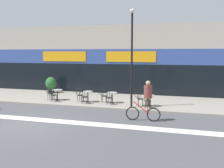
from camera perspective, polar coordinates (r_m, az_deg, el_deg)
ground_plane at (r=13.17m, az=-18.43°, el=-8.67°), size 120.00×120.00×0.00m
sidewalk_slab at (r=19.39m, az=-6.15°, el=-3.23°), size 40.00×5.50×0.12m
storefront_facade at (r=23.53m, az=-1.83°, el=5.32°), size 40.00×4.06×5.65m
bike_lane_stripe at (r=14.15m, az=-15.60°, el=-7.48°), size 36.00×0.70×0.01m
bistro_table_0 at (r=18.78m, az=-11.80°, el=-1.85°), size 0.72×0.72×0.74m
bistro_table_1 at (r=17.74m, az=-5.27°, el=-2.26°), size 0.66×0.66×0.74m
bistro_table_2 at (r=17.36m, az=0.02°, el=-2.49°), size 0.67×0.67×0.71m
bistro_table_3 at (r=16.44m, az=8.12°, el=-3.09°), size 0.71×0.71×0.70m
cafe_chair_0_near at (r=18.24m, az=-12.70°, el=-2.17°), size 0.45×0.60×0.90m
cafe_chair_0_side at (r=19.08m, az=-13.47°, el=-1.79°), size 0.59×0.43×0.90m
cafe_chair_1_near at (r=17.17m, az=-6.03°, el=-2.60°), size 0.40×0.58×0.90m
cafe_chair_1_side at (r=17.98m, az=-7.12°, el=-2.18°), size 0.59×0.43×0.90m
cafe_chair_2_near at (r=16.77m, az=-0.61°, el=-2.78°), size 0.44×0.59×0.90m
cafe_chair_2_side at (r=17.53m, az=-1.96°, el=-2.36°), size 0.60×0.45×0.90m
cafe_chair_3_near at (r=15.83m, az=7.80°, el=-3.42°), size 0.40×0.57×0.90m
cafe_chair_3_side at (r=16.53m, az=5.97°, el=-2.96°), size 0.60×0.45×0.90m
planter_pot at (r=22.38m, az=-13.14°, el=-0.07°), size 0.89×0.89×1.30m
lamp_post at (r=15.81m, az=4.34°, el=6.94°), size 0.26×0.26×5.88m
cyclist_0 at (r=13.27m, az=7.52°, el=-3.14°), size 1.77×0.48×2.05m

